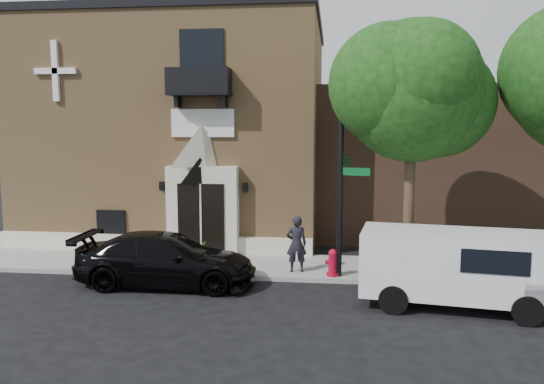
# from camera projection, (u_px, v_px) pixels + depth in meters

# --- Properties ---
(ground) EXTENTS (120.00, 120.00, 0.00)m
(ground) POSITION_uv_depth(u_px,v_px,m) (213.00, 279.00, 16.67)
(ground) COLOR black
(ground) RESTS_ON ground
(sidewalk) EXTENTS (42.00, 3.00, 0.15)m
(sidewalk) POSITION_uv_depth(u_px,v_px,m) (252.00, 266.00, 18.02)
(sidewalk) COLOR gray
(sidewalk) RESTS_ON ground
(church) EXTENTS (12.20, 11.01, 9.30)m
(church) POSITION_uv_depth(u_px,v_px,m) (187.00, 129.00, 24.27)
(church) COLOR #AC8051
(church) RESTS_ON ground
(neighbour_building) EXTENTS (18.00, 8.00, 6.40)m
(neighbour_building) POSITION_uv_depth(u_px,v_px,m) (520.00, 162.00, 23.75)
(neighbour_building) COLOR brown
(neighbour_building) RESTS_ON ground
(street_tree_left) EXTENTS (4.97, 4.38, 7.77)m
(street_tree_left) POSITION_uv_depth(u_px,v_px,m) (414.00, 89.00, 15.58)
(street_tree_left) COLOR #38281C
(street_tree_left) RESTS_ON sidewalk
(black_sedan) EXTENTS (5.46, 2.26, 1.58)m
(black_sedan) POSITION_uv_depth(u_px,v_px,m) (166.00, 259.00, 16.01)
(black_sedan) COLOR black
(black_sedan) RESTS_ON ground
(cargo_van) EXTENTS (5.21, 2.67, 2.03)m
(cargo_van) POSITION_uv_depth(u_px,v_px,m) (464.00, 266.00, 13.94)
(cargo_van) COLOR white
(cargo_van) RESTS_ON ground
(street_sign) EXTENTS (0.97, 1.20, 6.36)m
(street_sign) POSITION_uv_depth(u_px,v_px,m) (341.00, 174.00, 16.13)
(street_sign) COLOR black
(street_sign) RESTS_ON sidewalk
(fire_hydrant) EXTENTS (0.49, 0.39, 0.86)m
(fire_hydrant) POSITION_uv_depth(u_px,v_px,m) (333.00, 263.00, 16.50)
(fire_hydrant) COLOR #A00922
(fire_hydrant) RESTS_ON sidewalk
(dumpster) EXTENTS (2.25, 1.76, 1.30)m
(dumpster) POSITION_uv_depth(u_px,v_px,m) (452.00, 256.00, 16.37)
(dumpster) COLOR #103B15
(dumpster) RESTS_ON sidewalk
(planter) EXTENTS (0.66, 0.60, 0.64)m
(planter) POSITION_uv_depth(u_px,v_px,m) (203.00, 248.00, 18.90)
(planter) COLOR #4A6528
(planter) RESTS_ON sidewalk
(pedestrian_near) EXTENTS (0.73, 0.54, 1.82)m
(pedestrian_near) POSITION_uv_depth(u_px,v_px,m) (296.00, 244.00, 16.91)
(pedestrian_near) COLOR black
(pedestrian_near) RESTS_ON sidewalk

